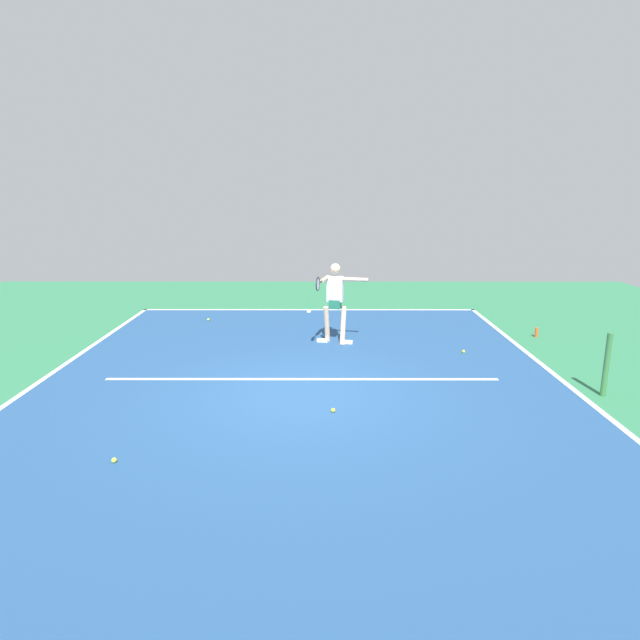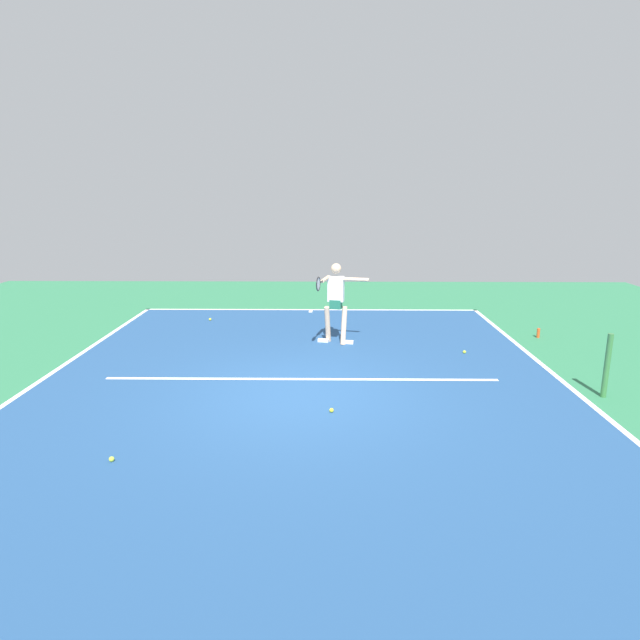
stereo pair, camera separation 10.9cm
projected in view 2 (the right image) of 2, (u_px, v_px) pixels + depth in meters
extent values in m
plane|color=#2D754C|center=(299.00, 395.00, 8.95)|extent=(22.81, 22.81, 0.00)
cube|color=navy|center=(299.00, 395.00, 8.95)|extent=(9.37, 13.22, 0.00)
cube|color=white|center=(311.00, 310.00, 15.33)|extent=(9.37, 0.10, 0.01)
cube|color=white|center=(581.00, 397.00, 8.89)|extent=(0.10, 13.22, 0.01)
cube|color=white|center=(20.00, 394.00, 9.01)|extent=(0.10, 13.22, 0.01)
cube|color=white|center=(301.00, 379.00, 9.71)|extent=(7.03, 0.10, 0.01)
cube|color=white|center=(311.00, 311.00, 15.13)|extent=(0.10, 0.30, 0.01)
cylinder|color=#38753D|center=(607.00, 366.00, 8.76)|extent=(0.09, 0.09, 1.07)
cylinder|color=beige|center=(344.00, 325.00, 11.88)|extent=(0.18, 0.32, 0.85)
cube|color=white|center=(348.00, 342.00, 11.94)|extent=(0.26, 0.15, 0.07)
cylinder|color=beige|center=(328.00, 324.00, 11.96)|extent=(0.18, 0.32, 0.85)
cube|color=white|center=(323.00, 340.00, 12.07)|extent=(0.26, 0.15, 0.07)
cube|color=#1E664C|center=(336.00, 304.00, 11.81)|extent=(0.29, 0.25, 0.20)
cube|color=white|center=(336.00, 289.00, 11.73)|extent=(0.37, 0.25, 0.55)
sphere|color=beige|center=(336.00, 269.00, 11.63)|extent=(0.22, 0.22, 0.22)
cylinder|color=beige|center=(356.00, 279.00, 11.58)|extent=(0.55, 0.20, 0.08)
cylinder|color=beige|center=(325.00, 279.00, 11.46)|extent=(0.20, 0.55, 0.08)
cylinder|color=black|center=(321.00, 282.00, 11.09)|extent=(0.08, 0.22, 0.03)
torus|color=black|center=(318.00, 284.00, 10.86)|extent=(0.09, 0.29, 0.29)
cylinder|color=silver|center=(318.00, 284.00, 10.86)|extent=(0.06, 0.24, 0.25)
sphere|color=yellow|center=(210.00, 319.00, 14.05)|extent=(0.07, 0.07, 0.07)
sphere|color=#CCE033|center=(464.00, 352.00, 11.23)|extent=(0.07, 0.07, 0.07)
sphere|color=yellow|center=(332.00, 410.00, 8.26)|extent=(0.07, 0.07, 0.07)
sphere|color=#C6E53D|center=(112.00, 459.00, 6.76)|extent=(0.07, 0.07, 0.07)
cylinder|color=#D84C1E|center=(538.00, 333.00, 12.41)|extent=(0.07, 0.07, 0.22)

